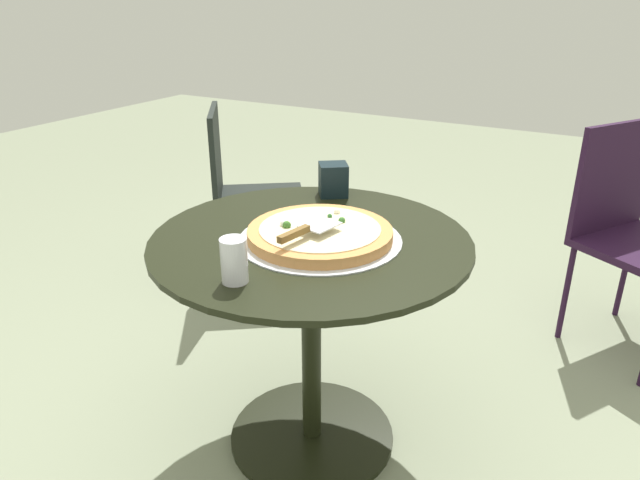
# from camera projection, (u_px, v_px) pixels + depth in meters

# --- Properties ---
(ground_plane) EXTENTS (10.00, 10.00, 0.00)m
(ground_plane) POSITION_uv_depth(u_px,v_px,m) (312.00, 436.00, 1.93)
(ground_plane) COLOR gray
(patio_table) EXTENTS (0.91, 0.91, 0.72)m
(patio_table) POSITION_uv_depth(u_px,v_px,m) (311.00, 301.00, 1.72)
(patio_table) COLOR black
(patio_table) RESTS_ON ground
(pizza_on_tray) EXTENTS (0.46, 0.46, 0.05)m
(pizza_on_tray) POSITION_uv_depth(u_px,v_px,m) (320.00, 234.00, 1.61)
(pizza_on_tray) COLOR silver
(pizza_on_tray) RESTS_ON patio_table
(pizza_server) EXTENTS (0.22, 0.10, 0.02)m
(pizza_server) POSITION_uv_depth(u_px,v_px,m) (306.00, 229.00, 1.53)
(pizza_server) COLOR silver
(pizza_server) RESTS_ON pizza_on_tray
(drinking_cup) EXTENTS (0.06, 0.06, 0.11)m
(drinking_cup) POSITION_uv_depth(u_px,v_px,m) (234.00, 260.00, 1.37)
(drinking_cup) COLOR white
(drinking_cup) RESTS_ON patio_table
(napkin_dispenser) EXTENTS (0.12, 0.13, 0.11)m
(napkin_dispenser) POSITION_uv_depth(u_px,v_px,m) (333.00, 180.00, 1.95)
(napkin_dispenser) COLOR black
(napkin_dispenser) RESTS_ON patio_table
(patio_chair_near) EXTENTS (0.60, 0.60, 0.90)m
(patio_chair_near) POSITION_uv_depth(u_px,v_px,m) (634.00, 224.00, 2.27)
(patio_chair_near) COLOR black
(patio_chair_near) RESTS_ON ground
(patio_chair_far) EXTENTS (0.58, 0.58, 0.87)m
(patio_chair_far) POSITION_uv_depth(u_px,v_px,m) (243.00, 186.00, 2.75)
(patio_chair_far) COLOR black
(patio_chair_far) RESTS_ON ground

